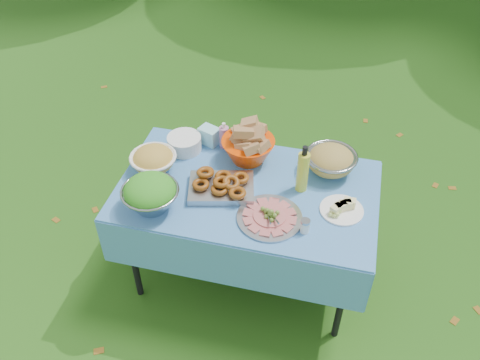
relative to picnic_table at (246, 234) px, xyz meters
name	(u,v)px	position (x,y,z in m)	size (l,w,h in m)	color
ground	(246,272)	(0.00, 0.00, -0.38)	(80.00, 80.00, 0.00)	black
picnic_table	(246,234)	(0.00, 0.00, 0.00)	(1.46, 0.86, 0.76)	#84C4FF
salad_bowl	(150,194)	(-0.47, -0.27, 0.48)	(0.31, 0.31, 0.20)	#989CA0
pasta_bowl_white	(153,160)	(-0.57, 0.03, 0.46)	(0.27, 0.27, 0.15)	white
plate_stack	(184,143)	(-0.46, 0.26, 0.43)	(0.21, 0.21, 0.09)	white
wipes_box	(209,136)	(-0.33, 0.36, 0.43)	(0.12, 0.09, 0.11)	#9DEEFB
sanitizer_bottle	(224,135)	(-0.23, 0.35, 0.47)	(0.06, 0.06, 0.17)	pink
bread_bowl	(248,145)	(-0.06, 0.26, 0.49)	(0.32, 0.32, 0.21)	#F64202
pasta_bowl_steel	(331,160)	(0.44, 0.27, 0.46)	(0.30, 0.30, 0.16)	#989CA0
fried_tray	(221,185)	(-0.14, -0.05, 0.42)	(0.36, 0.26, 0.09)	#A4A4A9
charcuterie_platter	(270,213)	(0.17, -0.20, 0.42)	(0.35, 0.35, 0.08)	#ABACB2
oil_bottle	(303,169)	(0.30, 0.07, 0.53)	(0.07, 0.07, 0.30)	#CFD535
cheese_plate	(342,206)	(0.54, -0.05, 0.41)	(0.24, 0.24, 0.06)	white
shaker	(305,226)	(0.36, -0.25, 0.42)	(0.05, 0.05, 0.08)	white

